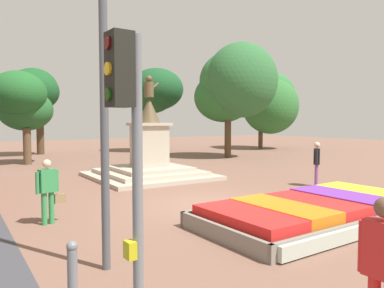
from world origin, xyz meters
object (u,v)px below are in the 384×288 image
Objects in this scene: statue_monument at (149,159)px; pedestrian_near_planter at (383,265)px; flower_planter at (316,211)px; traffic_light_near_crossing at (128,131)px; kerb_bollard_mid_a at (72,270)px; banner_pole at (103,41)px; pedestrian_crossing_plaza at (317,161)px; pedestrian_with_handbag at (48,188)px.

statue_monument is 13.20m from pedestrian_near_planter.
flower_planter is 1.77× the size of traffic_light_near_crossing.
traffic_light_near_crossing reaches higher than kerb_bollard_mid_a.
banner_pole is 10.53m from pedestrian_crossing_plaza.
banner_pole reaches higher than traffic_light_near_crossing.
pedestrian_crossing_plaza is at bearing 22.39° from kerb_bollard_mid_a.
pedestrian_near_planter is (1.63, -3.85, -2.80)m from banner_pole.
traffic_light_near_crossing is 2.63m from banner_pole.
flower_planter is at bearing -30.74° from pedestrian_with_handbag.
banner_pole reaches higher than kerb_bollard_mid_a.
pedestrian_crossing_plaza is at bearing 19.41° from banner_pole.
traffic_light_near_crossing is 0.48× the size of banner_pole.
traffic_light_near_crossing is 5.76m from pedestrian_with_handbag.
traffic_light_near_crossing is 2.32m from kerb_bollard_mid_a.
traffic_light_near_crossing is 3.05m from pedestrian_near_planter.
banner_pole is at bearing 77.10° from traffic_light_near_crossing.
kerb_bollard_mid_a is (-0.79, -0.90, -3.33)m from banner_pole.
banner_pole is 5.03m from pedestrian_near_planter.
pedestrian_near_planter is (-3.80, -3.90, 0.72)m from flower_planter.
statue_monument reaches higher than pedestrian_near_planter.
pedestrian_crossing_plaza is at bearing 42.27° from pedestrian_near_planter.
traffic_light_near_crossing is at bearing -102.90° from banner_pole.
pedestrian_crossing_plaza is (10.07, 5.54, -1.39)m from traffic_light_near_crossing.
flower_planter is 6.57m from pedestrian_with_handbag.
pedestrian_with_handbag is at bearing 86.98° from traffic_light_near_crossing.
flower_planter is at bearing 8.61° from kerb_bollard_mid_a.
traffic_light_near_crossing is (-5.69, -11.02, 1.56)m from statue_monument.
kerb_bollard_mid_a is at bearing -171.39° from flower_planter.
pedestrian_near_planter is at bearing -38.47° from traffic_light_near_crossing.
flower_planter is 6.47m from banner_pole.
banner_pole reaches higher than pedestrian_crossing_plaza.
statue_monument is 1.42× the size of traffic_light_near_crossing.
kerb_bollard_mid_a is at bearing -97.85° from pedestrian_with_handbag.
banner_pole is at bearing 48.51° from kerb_bollard_mid_a.
traffic_light_near_crossing reaches higher than pedestrian_with_handbag.
banner_pole reaches higher than pedestrian_near_planter.
pedestrian_with_handbag is 0.93× the size of pedestrian_crossing_plaza.
pedestrian_near_planter is at bearing -134.26° from flower_planter.
flower_planter is at bearing -141.28° from pedestrian_crossing_plaza.
traffic_light_near_crossing reaches higher than flower_planter.
pedestrian_with_handbag is 9.78m from pedestrian_crossing_plaza.
traffic_light_near_crossing is at bearing -159.52° from flower_planter.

